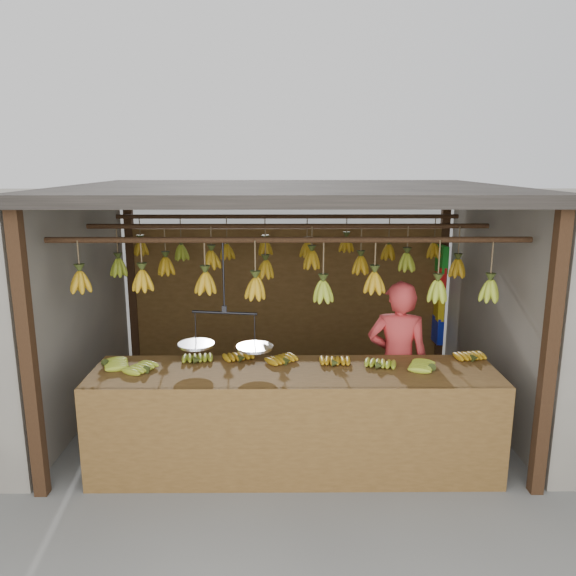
{
  "coord_description": "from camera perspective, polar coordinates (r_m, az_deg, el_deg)",
  "views": [
    {
      "loc": [
        -0.04,
        -5.58,
        2.63
      ],
      "look_at": [
        0.0,
        0.3,
        1.3
      ],
      "focal_mm": 35.0,
      "sensor_mm": 36.0,
      "label": 1
    }
  ],
  "objects": [
    {
      "name": "ground",
      "position": [
        6.17,
        0.02,
        -12.49
      ],
      "size": [
        80.0,
        80.0,
        0.0
      ],
      "primitive_type": "plane",
      "color": "#5B5B57"
    },
    {
      "name": "stall",
      "position": [
        5.94,
        -0.0,
        6.39
      ],
      "size": [
        4.3,
        3.3,
        2.4
      ],
      "color": "black",
      "rests_on": "ground"
    },
    {
      "name": "counter",
      "position": [
        4.76,
        0.67,
        -11.04
      ],
      "size": [
        3.48,
        0.78,
        0.96
      ],
      "color": "brown",
      "rests_on": "ground"
    },
    {
      "name": "hanging_bananas",
      "position": [
        5.67,
        -0.07,
        2.38
      ],
      "size": [
        3.64,
        2.23,
        0.38
      ],
      "color": "#AF7F12",
      "rests_on": "ground"
    },
    {
      "name": "balance_scale",
      "position": [
        4.84,
        -6.4,
        -5.41
      ],
      "size": [
        0.81,
        0.38,
        0.93
      ],
      "color": "black",
      "rests_on": "ground"
    },
    {
      "name": "vendor",
      "position": [
        5.42,
        11.06,
        -7.4
      ],
      "size": [
        0.63,
        0.47,
        1.57
      ],
      "primitive_type": "imported",
      "rotation": [
        0.0,
        0.0,
        2.96
      ],
      "color": "#BF3333",
      "rests_on": "ground"
    },
    {
      "name": "bag_bundles",
      "position": [
        7.39,
        15.16,
        -0.58
      ],
      "size": [
        0.08,
        0.26,
        1.26
      ],
      "color": "#199926",
      "rests_on": "ground"
    }
  ]
}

